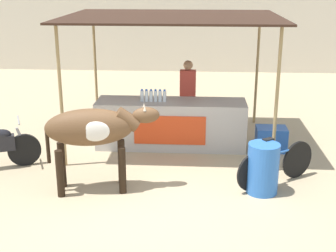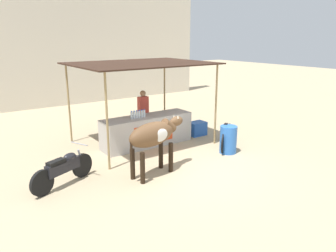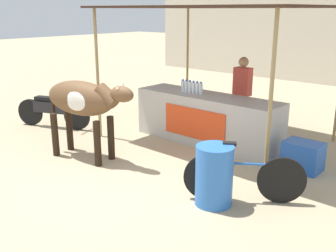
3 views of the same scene
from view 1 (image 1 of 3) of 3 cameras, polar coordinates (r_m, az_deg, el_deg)
ground_plane at (r=7.64m, az=-0.62°, el=-8.24°), size 60.00×60.00×0.00m
stall_counter at (r=9.50m, az=0.36°, el=0.25°), size 3.00×0.82×0.96m
stall_awning at (r=9.38m, az=0.49°, el=12.69°), size 4.20×3.20×2.61m
water_bottle_row at (r=9.31m, az=-1.81°, el=3.69°), size 0.52×0.07×0.25m
vendor_behind_counter at (r=10.10m, az=2.41°, el=3.52°), size 0.34×0.22×1.65m
cooler_box at (r=9.58m, az=12.45°, el=-1.54°), size 0.60×0.44×0.48m
water_barrel at (r=7.68m, az=11.49°, el=-5.09°), size 0.51×0.51×0.83m
cow at (r=7.49m, az=-9.03°, el=-0.48°), size 1.85×0.78×1.44m
bicycle_leaning at (r=8.05m, az=13.01°, el=-4.61°), size 1.38×0.99×0.85m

